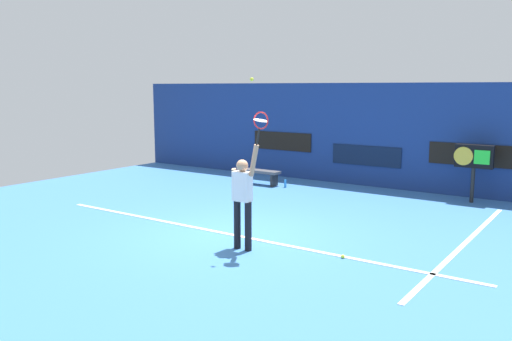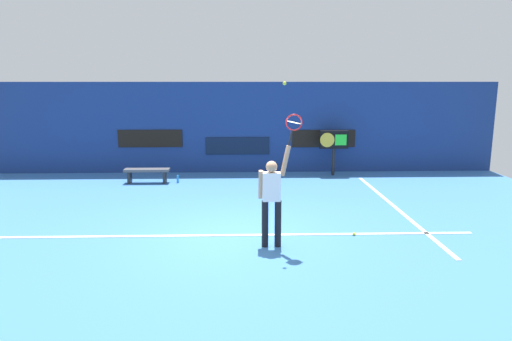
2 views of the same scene
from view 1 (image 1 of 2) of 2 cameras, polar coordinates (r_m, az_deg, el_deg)
name	(u,v)px [view 1 (image 1 of 2)]	position (r m, az deg, el deg)	size (l,w,h in m)	color
ground_plane	(234,235)	(10.96, -2.41, -6.93)	(18.00, 18.00, 0.00)	#3870B2
back_wall	(368,135)	(16.52, 11.92, 3.76)	(18.00, 0.20, 3.12)	navy
sponsor_banner_center	(366,156)	(16.48, 11.69, 1.56)	(2.20, 0.03, 0.60)	#0C1933
sponsor_banner_portside	(282,141)	(17.83, 2.81, 3.15)	(2.20, 0.03, 0.60)	black
sponsor_banner_starboard	(470,155)	(15.54, 21.94, 1.56)	(2.20, 0.03, 0.60)	black
court_baseline	(233,235)	(10.94, -2.46, -6.92)	(10.00, 0.10, 0.01)	white
court_sideline	(464,244)	(11.06, 21.39, -7.37)	(0.10, 7.00, 0.01)	white
tennis_player	(243,196)	(9.78, -1.44, -2.76)	(0.61, 0.31, 1.99)	black
tennis_racket	(261,122)	(9.37, 0.49, 5.18)	(0.37, 0.27, 0.62)	black
tennis_ball	(252,79)	(9.44, -0.45, 9.73)	(0.07, 0.07, 0.07)	#CCE033
scoreboard_clock	(474,159)	(14.89, 22.29, 1.19)	(0.96, 0.20, 1.52)	black
court_bench	(259,173)	(16.51, 0.34, -0.32)	(1.40, 0.36, 0.45)	#4C4C51
water_bottle	(285,184)	(16.04, 3.15, -1.40)	(0.07, 0.07, 0.24)	#338CD8
spare_ball	(343,256)	(9.64, 9.28, -9.06)	(0.07, 0.07, 0.07)	#CCE033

